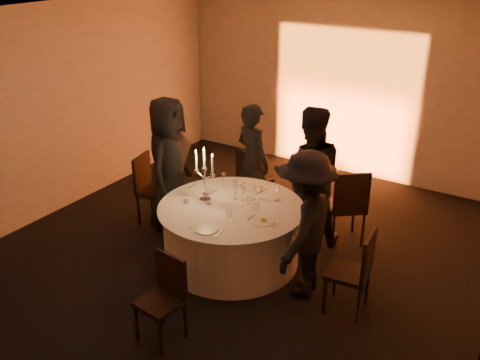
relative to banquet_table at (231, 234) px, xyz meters
The scene contains 33 objects.
floor 0.38m from the banquet_table, ahead, with size 7.00×7.00×0.00m, color black.
ceiling 2.62m from the banquet_table, ahead, with size 7.00×7.00×0.00m, color white.
wall_back 3.67m from the banquet_table, 90.00° to the left, with size 7.00×7.00×0.00m, color #B1ADA5.
wall_left 3.20m from the banquet_table, behind, with size 7.00×7.00×0.00m, color #B1ADA5.
uplighter_fixture 3.22m from the banquet_table, 90.00° to the left, with size 0.25×0.12×0.10m, color black.
banquet_table is the anchor object (origin of this frame).
chair_left 1.61m from the banquet_table, 169.44° to the left, with size 0.52×0.52×1.00m.
chair_back_left 1.50m from the banquet_table, 111.84° to the left, with size 0.53×0.53×0.94m.
chair_back_right 1.59m from the banquet_table, 48.04° to the left, with size 0.66×0.66×1.07m.
chair_right 1.69m from the banquet_table, ahead, with size 0.47×0.47×0.99m.
chair_front 1.55m from the banquet_table, 82.57° to the right, with size 0.44×0.44×0.91m.
guest_left 1.41m from the banquet_table, 164.29° to the left, with size 0.92×0.60×1.88m, color black.
guest_back_left 1.40m from the banquet_table, 109.54° to the left, with size 0.62×0.40×1.69m, color black.
guest_back_right 1.26m from the banquet_table, 60.15° to the left, with size 0.91×0.71×1.88m, color black.
guest_right 1.15m from the banquet_table, ahead, with size 1.12×0.64×1.73m, color black.
plate_left 0.74m from the banquet_table, 160.92° to the left, with size 0.36×0.28×0.01m.
plate_back_left 0.72m from the banquet_table, 95.15° to the left, with size 0.36×0.26×0.01m.
plate_back_right 0.69m from the banquet_table, 62.55° to the left, with size 0.35×0.26×0.01m.
plate_right 0.68m from the banquet_table, 13.60° to the right, with size 0.36×0.26×0.08m.
plate_front 0.74m from the banquet_table, 82.97° to the right, with size 0.35×0.27×0.01m.
coffee_cup 0.69m from the banquet_table, 160.13° to the right, with size 0.11×0.11×0.07m.
candelabra 0.73m from the banquet_table, behind, with size 0.30×0.14×0.71m.
wine_glass_a 0.60m from the banquet_table, 161.38° to the right, with size 0.07×0.07×0.19m.
wine_glass_b 0.64m from the banquet_table, 114.43° to the left, with size 0.07×0.07×0.19m.
wine_glass_c 0.66m from the banquet_table, 57.53° to the left, with size 0.07×0.07×0.19m.
wine_glass_d 0.79m from the banquet_table, 132.68° to the left, with size 0.07×0.07×0.19m.
wine_glass_e 0.79m from the banquet_table, 47.52° to the left, with size 0.07×0.07×0.19m.
wine_glass_f 0.57m from the banquet_table, 109.26° to the left, with size 0.07×0.07×0.19m.
wine_glass_g 0.63m from the banquet_table, 66.90° to the left, with size 0.07×0.07×0.19m.
wine_glass_h 0.57m from the banquet_table, 80.88° to the left, with size 0.07×0.07×0.19m.
tumbler_a 0.49m from the banquet_table, 52.79° to the left, with size 0.07×0.07×0.09m, color white.
tumbler_b 0.50m from the banquet_table, 62.82° to the right, with size 0.07×0.07×0.09m, color white.
tumbler_c 0.53m from the banquet_table, 13.02° to the left, with size 0.07×0.07×0.09m, color white.
Camera 1 is at (3.18, -4.86, 3.73)m, focal length 40.00 mm.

